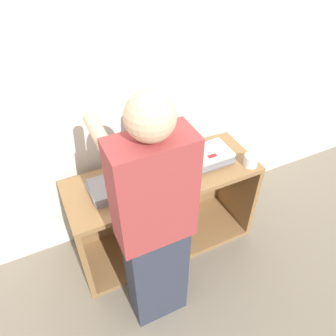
# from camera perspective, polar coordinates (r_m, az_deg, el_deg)

# --- Properties ---
(ground_plane) EXTENTS (12.00, 12.00, 0.00)m
(ground_plane) POSITION_cam_1_polar(r_m,az_deg,el_deg) (2.62, 1.67, -16.27)
(ground_plane) COLOR #756B5B
(wall_back) EXTENTS (8.00, 0.05, 2.40)m
(wall_back) POSITION_cam_1_polar(r_m,az_deg,el_deg) (2.20, -4.87, 13.73)
(wall_back) COLOR silver
(wall_back) RESTS_ON ground_plane
(cart) EXTENTS (1.33, 0.49, 0.72)m
(cart) POSITION_cam_1_polar(r_m,az_deg,el_deg) (2.51, -1.39, -6.37)
(cart) COLOR olive
(cart) RESTS_ON ground_plane
(laptop_open) EXTENTS (0.31, 0.27, 0.24)m
(laptop_open) POSITION_cam_1_polar(r_m,az_deg,el_deg) (2.21, -1.31, 0.43)
(laptop_open) COLOR #333338
(laptop_open) RESTS_ON cart
(laptop_stack_left) EXTENTS (0.33, 0.24, 0.06)m
(laptop_stack_left) POSITION_cam_1_polar(r_m,az_deg,el_deg) (2.11, -9.25, -3.26)
(laptop_stack_left) COLOR gray
(laptop_stack_left) RESTS_ON cart
(laptop_stack_right) EXTENTS (0.32, 0.24, 0.08)m
(laptop_stack_right) POSITION_cam_1_polar(r_m,az_deg,el_deg) (2.31, 6.94, 2.05)
(laptop_stack_right) COLOR slate
(laptop_stack_right) RESTS_ON cart
(person) EXTENTS (0.40, 0.53, 1.63)m
(person) POSITION_cam_1_polar(r_m,az_deg,el_deg) (1.78, -2.40, -10.52)
(person) COLOR #2D3342
(person) RESTS_ON ground_plane
(mug) EXTENTS (0.10, 0.10, 0.08)m
(mug) POSITION_cam_1_polar(r_m,az_deg,el_deg) (2.33, 14.22, 1.26)
(mug) COLOR white
(mug) RESTS_ON cart
(inventory_tag) EXTENTS (0.06, 0.02, 0.01)m
(inventory_tag) POSITION_cam_1_polar(r_m,az_deg,el_deg) (2.25, 7.72, 2.12)
(inventory_tag) COLOR red
(inventory_tag) RESTS_ON laptop_stack_right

